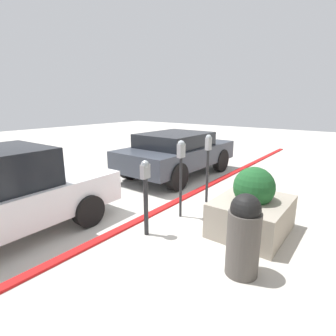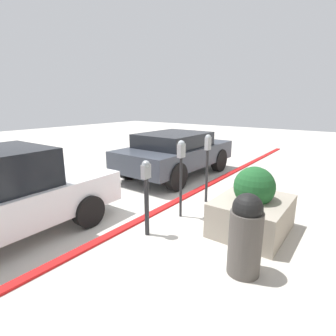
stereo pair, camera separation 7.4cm
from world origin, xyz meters
name	(u,v)px [view 2 (the right image)]	position (x,y,z in m)	size (l,w,h in m)	color
ground_plane	(163,211)	(0.00, 0.00, 0.00)	(40.00, 40.00, 0.00)	beige
curb_strip	(160,209)	(0.00, 0.08, 0.02)	(19.00, 0.16, 0.04)	red
parking_meter_nearest	(146,189)	(-0.98, -0.40, 0.86)	(0.16, 0.14, 1.35)	#232326
parking_meter_second	(181,162)	(0.00, -0.45, 1.16)	(0.17, 0.14, 1.57)	#232326
parking_meter_middle	(207,157)	(1.03, -0.47, 1.08)	(0.15, 0.13, 1.59)	#232326
planter_box	(252,208)	(0.24, -1.83, 0.45)	(1.43, 1.17, 1.20)	#A39989
parked_car_middle	(176,152)	(2.51, 1.44, 0.76)	(4.08, 1.99, 1.37)	#383D47
trash_bin	(246,234)	(-1.00, -2.17, 0.58)	(0.44, 0.44, 1.15)	#514C47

